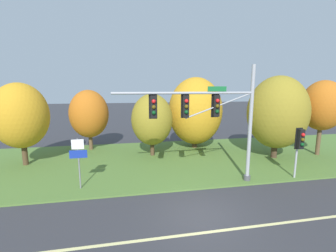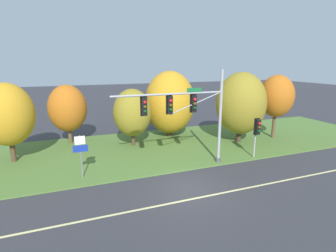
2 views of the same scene
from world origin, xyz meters
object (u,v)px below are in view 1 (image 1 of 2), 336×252
at_px(tree_nearest_road, 21,116).
at_px(traffic_signal_mast, 210,114).
at_px(tree_left_of_mast, 89,114).
at_px(route_sign_post, 78,156).
at_px(tree_right_far, 322,106).
at_px(tree_behind_signpost, 152,120).
at_px(tree_tall_centre, 277,112).
at_px(pedestrian_signal_near_kerb, 300,142).
at_px(tree_mid_verge, 195,111).

bearing_deg(tree_nearest_road, traffic_signal_mast, -25.04).
distance_m(traffic_signal_mast, tree_left_of_mast, 12.24).
xyz_separation_m(tree_nearest_road, tree_left_of_mast, (4.16, 3.52, -0.35)).
bearing_deg(route_sign_post, tree_right_far, 9.51).
distance_m(tree_behind_signpost, tree_tall_centre, 10.08).
distance_m(traffic_signal_mast, tree_nearest_road, 13.45).
distance_m(tree_behind_signpost, tree_right_far, 14.17).
relative_size(route_sign_post, tree_nearest_road, 0.48).
xyz_separation_m(traffic_signal_mast, tree_tall_centre, (7.13, 3.85, -0.49)).
xyz_separation_m(tree_nearest_road, tree_tall_centre, (19.31, -1.84, 0.05)).
xyz_separation_m(traffic_signal_mast, pedestrian_signal_near_kerb, (5.72, -0.35, -1.85)).
distance_m(tree_mid_verge, tree_right_far, 10.54).
bearing_deg(tree_tall_centre, tree_nearest_road, 174.56).
relative_size(tree_left_of_mast, tree_right_far, 0.87).
xyz_separation_m(traffic_signal_mast, tree_nearest_road, (-12.17, 5.69, -0.54)).
bearing_deg(tree_mid_verge, tree_tall_centre, -38.23).
height_order(route_sign_post, tree_right_far, tree_right_far).
distance_m(traffic_signal_mast, tree_right_far, 11.92).
bearing_deg(traffic_signal_mast, tree_behind_signpost, 112.40).
bearing_deg(traffic_signal_mast, tree_mid_verge, 78.30).
xyz_separation_m(route_sign_post, tree_behind_signpost, (4.79, 5.63, 1.13)).
distance_m(tree_mid_verge, tree_tall_centre, 6.94).
bearing_deg(route_sign_post, pedestrian_signal_near_kerb, -4.60).
height_order(tree_nearest_road, tree_right_far, tree_right_far).
relative_size(tree_mid_verge, tree_tall_centre, 1.00).
bearing_deg(pedestrian_signal_near_kerb, tree_left_of_mast, 145.16).
bearing_deg(tree_tall_centre, tree_left_of_mast, 160.50).
bearing_deg(tree_nearest_road, tree_left_of_mast, 40.25).
bearing_deg(tree_tall_centre, pedestrian_signal_near_kerb, -108.62).
bearing_deg(tree_behind_signpost, traffic_signal_mast, -67.60).
height_order(traffic_signal_mast, tree_behind_signpost, traffic_signal_mast).
height_order(tree_mid_verge, tree_right_far, tree_mid_verge).
bearing_deg(tree_behind_signpost, tree_tall_centre, -14.33).
distance_m(route_sign_post, tree_mid_verge, 11.84).
height_order(tree_left_of_mast, tree_mid_verge, tree_mid_verge).
height_order(pedestrian_signal_near_kerb, tree_tall_centre, tree_tall_centre).
xyz_separation_m(traffic_signal_mast, tree_behind_signpost, (-2.61, 6.34, -1.16)).
distance_m(route_sign_post, tree_behind_signpost, 7.48).
bearing_deg(tree_nearest_road, tree_right_far, -4.50).
relative_size(pedestrian_signal_near_kerb, tree_left_of_mast, 0.59).
bearing_deg(tree_behind_signpost, tree_mid_verge, 22.74).
bearing_deg(tree_behind_signpost, tree_right_far, -10.18).
bearing_deg(tree_mid_verge, tree_behind_signpost, -157.26).
relative_size(pedestrian_signal_near_kerb, tree_right_far, 0.51).
bearing_deg(traffic_signal_mast, route_sign_post, 174.52).
bearing_deg(tree_behind_signpost, tree_nearest_road, -176.11).
xyz_separation_m(route_sign_post, tree_mid_verge, (9.09, 7.43, 1.58)).
height_order(traffic_signal_mast, tree_nearest_road, traffic_signal_mast).
height_order(pedestrian_signal_near_kerb, tree_right_far, tree_right_far).
distance_m(route_sign_post, tree_tall_centre, 14.98).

